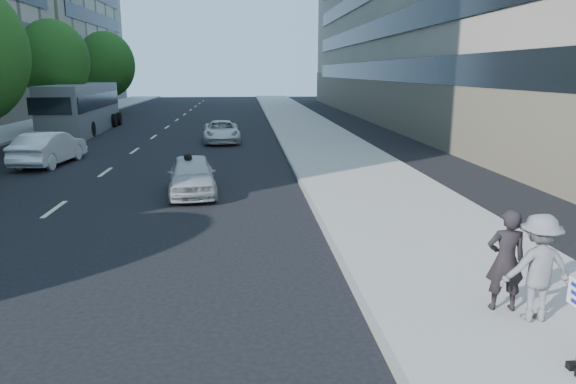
{
  "coord_description": "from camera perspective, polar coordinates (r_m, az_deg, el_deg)",
  "views": [
    {
      "loc": [
        -0.6,
        -7.83,
        4.14
      ],
      "look_at": [
        0.36,
        3.48,
        1.47
      ],
      "focal_mm": 32.0,
      "sensor_mm": 36.0,
      "label": 1
    }
  ],
  "objects": [
    {
      "name": "motorcycle",
      "position": [
        17.88,
        -10.86,
        1.7
      ],
      "size": [
        0.75,
        2.05,
        1.42
      ],
      "rotation": [
        0.0,
        0.0,
        -0.11
      ],
      "color": "black",
      "rests_on": "ground"
    },
    {
      "name": "white_sedan_near",
      "position": [
        17.97,
        -10.64,
        1.86
      ],
      "size": [
        1.99,
        4.05,
        1.33
      ],
      "primitive_type": "imported",
      "rotation": [
        0.0,
        0.0,
        0.11
      ],
      "color": "silver",
      "rests_on": "ground"
    },
    {
      "name": "tree_far_d",
      "position": [
        40.04,
        -24.62,
        13.15
      ],
      "size": [
        4.8,
        4.8,
        7.65
      ],
      "color": "#382616",
      "rests_on": "ground"
    },
    {
      "name": "tree_far_e",
      "position": [
        53.47,
        -19.56,
        13.2
      ],
      "size": [
        5.4,
        5.4,
        7.89
      ],
      "color": "#382616",
      "rests_on": "ground"
    },
    {
      "name": "white_sedan_mid",
      "position": [
        25.74,
        -25.01,
        4.44
      ],
      "size": [
        2.07,
        4.72,
        1.51
      ],
      "primitive_type": "imported",
      "rotation": [
        0.0,
        0.0,
        3.04
      ],
      "color": "silver",
      "rests_on": "ground"
    },
    {
      "name": "pedestrian_woman",
      "position": [
        9.47,
        23.02,
        -7.0
      ],
      "size": [
        0.7,
        0.51,
        1.78
      ],
      "primitive_type": "imported",
      "rotation": [
        0.0,
        0.0,
        3.0
      ],
      "color": "black",
      "rests_on": "near_sidewalk"
    },
    {
      "name": "near_sidewalk",
      "position": [
        28.5,
        4.52,
        5.0
      ],
      "size": [
        5.0,
        120.0,
        0.15
      ],
      "primitive_type": "cube",
      "color": "#ACA9A1",
      "rests_on": "ground"
    },
    {
      "name": "white_sedan_far",
      "position": [
        31.21,
        -7.41,
        6.68
      ],
      "size": [
        2.37,
        4.67,
        1.27
      ],
      "primitive_type": "imported",
      "rotation": [
        0.0,
        0.0,
        0.06
      ],
      "color": "silver",
      "rests_on": "ground"
    },
    {
      "name": "ground",
      "position": [
        8.88,
        -0.4,
        -14.56
      ],
      "size": [
        160.0,
        160.0,
        0.0
      ],
      "primitive_type": "plane",
      "color": "black",
      "rests_on": "ground"
    },
    {
      "name": "jogger",
      "position": [
        9.32,
        26.0,
        -7.57
      ],
      "size": [
        1.17,
        0.68,
        1.79
      ],
      "primitive_type": "imported",
      "rotation": [
        0.0,
        0.0,
        3.13
      ],
      "color": "slate",
      "rests_on": "near_sidewalk"
    },
    {
      "name": "bus",
      "position": [
        38.54,
        -21.88,
        8.58
      ],
      "size": [
        3.05,
        12.14,
        3.3
      ],
      "rotation": [
        0.0,
        0.0,
        0.04
      ],
      "color": "slate",
      "rests_on": "ground"
    }
  ]
}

